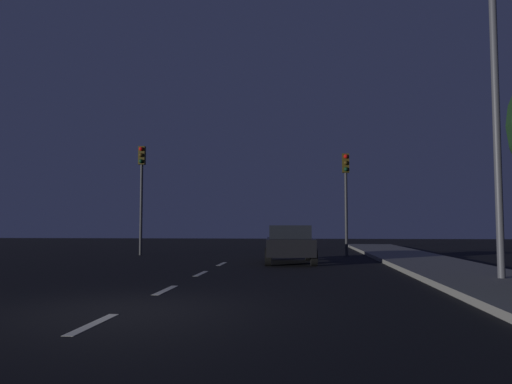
% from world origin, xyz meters
% --- Properties ---
extents(ground_plane, '(80.00, 80.00, 0.00)m').
position_xyz_m(ground_plane, '(0.00, 7.00, 0.00)').
color(ground_plane, black).
extents(sidewalk_curb_right, '(3.00, 40.00, 0.15)m').
position_xyz_m(sidewalk_curb_right, '(7.50, 7.00, 0.07)').
color(sidewalk_curb_right, gray).
rests_on(sidewalk_curb_right, ground_plane).
extents(lane_stripe_nearest, '(0.16, 1.60, 0.01)m').
position_xyz_m(lane_stripe_nearest, '(0.00, -1.20, 0.00)').
color(lane_stripe_nearest, silver).
rests_on(lane_stripe_nearest, ground_plane).
extents(lane_stripe_second, '(0.16, 1.60, 0.01)m').
position_xyz_m(lane_stripe_second, '(0.00, 2.60, 0.00)').
color(lane_stripe_second, silver).
rests_on(lane_stripe_second, ground_plane).
extents(lane_stripe_third, '(0.16, 1.60, 0.01)m').
position_xyz_m(lane_stripe_third, '(0.00, 6.40, 0.00)').
color(lane_stripe_third, silver).
rests_on(lane_stripe_third, ground_plane).
extents(lane_stripe_fourth, '(0.16, 1.60, 0.01)m').
position_xyz_m(lane_stripe_fourth, '(0.00, 10.20, 0.00)').
color(lane_stripe_fourth, silver).
rests_on(lane_stripe_fourth, ground_plane).
extents(traffic_signal_left, '(0.32, 0.38, 5.30)m').
position_xyz_m(traffic_signal_left, '(-4.82, 15.30, 3.69)').
color(traffic_signal_left, '#2D2D30').
rests_on(traffic_signal_left, ground_plane).
extents(traffic_signal_right, '(0.32, 0.38, 4.80)m').
position_xyz_m(traffic_signal_right, '(5.02, 15.30, 3.37)').
color(traffic_signal_right, '#2D2D30').
rests_on(traffic_signal_right, ground_plane).
extents(car_stopped_ahead, '(2.04, 4.10, 1.43)m').
position_xyz_m(car_stopped_ahead, '(2.50, 10.90, 0.74)').
color(car_stopped_ahead, black).
rests_on(car_stopped_ahead, ground_plane).
extents(street_lamp_right, '(1.73, 0.36, 7.64)m').
position_xyz_m(street_lamp_right, '(7.56, 4.45, 4.55)').
color(street_lamp_right, '#4C4C51').
rests_on(street_lamp_right, ground_plane).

